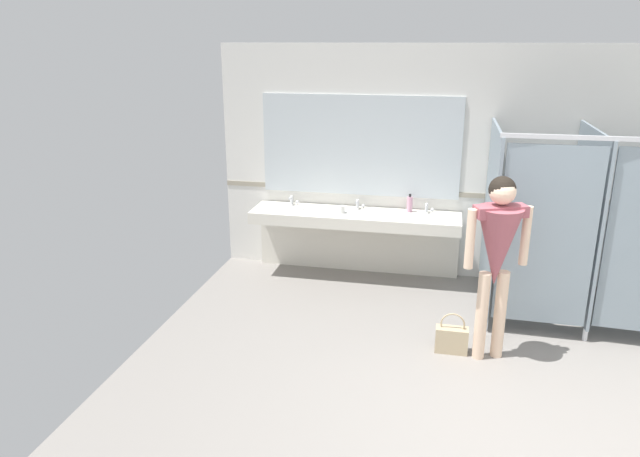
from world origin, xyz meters
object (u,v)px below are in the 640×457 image
(person_standing, at_px, (497,246))
(handbag, at_px, (452,339))
(soap_dispenser, at_px, (410,204))
(paper_cup, at_px, (342,209))

(person_standing, height_order, handbag, person_standing)
(person_standing, xyz_separation_m, soap_dispenser, (-0.89, 1.84, -0.17))
(person_standing, xyz_separation_m, paper_cup, (-1.68, 1.60, -0.22))
(paper_cup, bearing_deg, soap_dispenser, 16.96)
(person_standing, bearing_deg, paper_cup, 136.38)
(handbag, xyz_separation_m, paper_cup, (-1.35, 1.58, 0.75))
(soap_dispenser, xyz_separation_m, paper_cup, (-0.79, -0.24, -0.05))
(handbag, xyz_separation_m, soap_dispenser, (-0.56, 1.83, 0.80))
(paper_cup, bearing_deg, handbag, -49.60)
(handbag, height_order, paper_cup, paper_cup)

